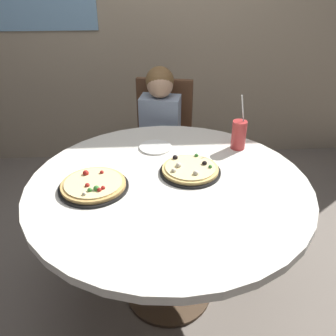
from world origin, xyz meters
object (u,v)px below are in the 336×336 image
Objects in this scene: diner_child at (159,157)px; pizza_cheese at (190,170)px; dining_table at (169,197)px; chair_wooden at (163,140)px; plate_small at (155,147)px; soda_cup at (239,135)px; pizza_veggie at (94,185)px.

diner_child is 3.58× the size of pizza_cheese.
pizza_cheese is (0.13, -0.67, 0.28)m from diner_child.
chair_wooden reaches higher than dining_table.
diner_child is at bearing 85.13° from plate_small.
pizza_veggie is at bearing -154.56° from soda_cup.
dining_table is 0.77m from diner_child.
pizza_cheese is at bearing 13.39° from pizza_veggie.
pizza_cheese is 0.39m from soda_cup.
pizza_veggie is (-0.37, -0.95, 0.24)m from chair_wooden.
soda_cup is at bearing 25.44° from pizza_veggie.
diner_child reaches higher than dining_table.
chair_wooden is 0.88× the size of diner_child.
soda_cup is (0.39, -0.59, 0.30)m from chair_wooden.
chair_wooden is at bearing 68.90° from pizza_veggie.
dining_table is 4.37× the size of soda_cup.
pizza_veggie is (-0.35, -0.03, 0.10)m from dining_table.
pizza_veggie reaches higher than dining_table.
plate_small is at bearing 176.31° from soda_cup.
chair_wooden is 0.61m from plate_small.
dining_table is 4.16× the size of pizza_veggie.
pizza_veggie and pizza_cheese have the same top height.
pizza_veggie is 1.79× the size of plate_small.
chair_wooden reaches higher than pizza_veggie.
pizza_cheese is at bearing 36.42° from dining_table.
pizza_cheese is 1.68× the size of plate_small.
dining_table is 0.36m from pizza_veggie.
plate_small is (-0.16, 0.28, -0.01)m from pizza_cheese.
plate_small is (0.30, 0.39, -0.01)m from pizza_veggie.
diner_child reaches higher than soda_cup.
dining_table is at bearing 4.46° from pizza_veggie.
dining_table is at bearing -91.22° from chair_wooden.
pizza_veggie is 0.84m from soda_cup.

